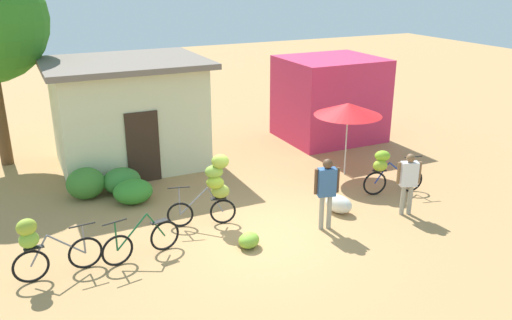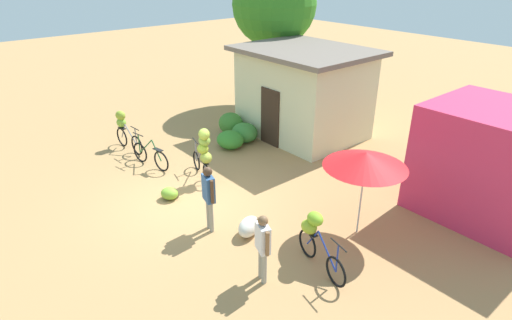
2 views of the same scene
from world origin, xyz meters
TOP-DOWN VIEW (x-y plane):
  - ground_plane at (0.00, 0.00)m, footprint 60.00×60.00m
  - building_low at (-1.50, 5.85)m, footprint 4.54×3.69m
  - shop_pink at (5.35, 5.55)m, footprint 3.20×2.80m
  - tree_behind_building at (-4.95, 7.47)m, footprint 3.51×3.51m
  - hedge_bush_front_left at (-3.15, 3.78)m, footprint 0.98×0.88m
  - hedge_bush_front_right at (-2.25, 3.71)m, footprint 0.99×0.89m
  - hedge_bush_mid at (-2.13, 2.97)m, footprint 0.99×0.90m
  - market_umbrella at (3.84, 2.32)m, footprint 1.90×1.90m
  - bicycle_leftmost at (-4.46, 0.22)m, footprint 1.68×0.37m
  - bicycle_near_pile at (-2.59, 0.19)m, footprint 1.68×0.38m
  - bicycle_center_loaded at (-0.69, 0.97)m, footprint 1.55×0.58m
  - bicycle_by_shop at (3.96, 0.67)m, footprint 1.65×0.55m
  - banana_pile_on_ground at (-0.45, -0.36)m, footprint 0.63×0.62m
  - produce_sack at (2.24, 0.25)m, footprint 0.69×0.82m
  - person_vendor at (1.48, -0.33)m, footprint 0.56×0.29m
  - person_bystander at (3.64, -0.53)m, footprint 0.55×0.33m

SIDE VIEW (x-z plane):
  - ground_plane at x=0.00m, z-range 0.00..0.00m
  - banana_pile_on_ground at x=-0.45m, z-range 0.00..0.33m
  - produce_sack at x=2.24m, z-range 0.00..0.44m
  - hedge_bush_mid at x=-2.13m, z-range 0.00..0.61m
  - hedge_bush_front_right at x=-2.25m, z-range 0.00..0.68m
  - bicycle_near_pile at x=-2.59m, z-range -0.12..0.85m
  - hedge_bush_front_left at x=-3.15m, z-range 0.00..0.82m
  - bicycle_by_shop at x=3.96m, z-range 0.12..1.32m
  - bicycle_leftmost at x=-4.46m, z-range 0.09..1.38m
  - person_bystander at x=3.64m, z-range 0.17..1.71m
  - bicycle_center_loaded at x=-0.69m, z-range 0.15..1.85m
  - person_vendor at x=1.48m, z-range 0.19..1.89m
  - shop_pink at x=5.35m, z-range 0.00..2.80m
  - building_low at x=-1.50m, z-range 0.02..3.18m
  - market_umbrella at x=3.84m, z-range 0.88..2.99m
  - tree_behind_building at x=-4.95m, z-range 1.23..7.24m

